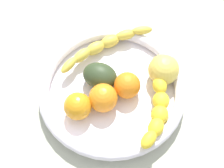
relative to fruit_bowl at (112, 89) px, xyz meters
The scene contains 9 objects.
kitchen_counter 3.81cm from the fruit_bowl, ahead, with size 120.00×120.00×3.00cm, color #ABAF99.
fruit_bowl is the anchor object (origin of this frame).
banana_draped_left 12.28cm from the fruit_bowl, 40.50° to the right, with size 10.56×21.06×5.17cm.
banana_draped_right 12.14cm from the fruit_bowl, 88.96° to the left, with size 25.74×11.36×4.05cm.
orange_front 4.49cm from the fruit_bowl, 18.20° to the right, with size 6.36×6.36×6.36cm, color orange.
orange_mid_left 5.24cm from the fruit_bowl, 128.59° to the right, with size 6.75×6.75×6.75cm, color orange.
orange_mid_right 10.17cm from the fruit_bowl, 153.72° to the right, with size 6.43×6.43×6.43cm, color orange.
avocado_dark 4.45cm from the fruit_bowl, 131.94° to the left, with size 8.49×6.54×6.16cm, color #303F24.
apple_yellow 13.34cm from the fruit_bowl, ahead, with size 7.53×7.53×7.53cm, color #EBD056.
Camera 1 is at (-6.36, -32.95, 67.44)cm, focal length 46.16 mm.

